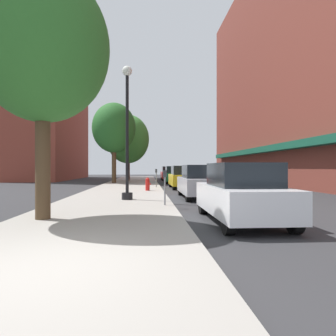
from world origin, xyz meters
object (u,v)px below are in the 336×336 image
Objects in this scene: fire_hydrant at (148,184)px; tree_far at (43,47)px; tree_mid at (128,139)px; car_red at (169,174)px; car_yellow at (183,177)px; car_silver at (200,182)px; lamppost at (127,130)px; tree_near at (114,128)px; parking_meter_near at (165,183)px; car_green at (174,175)px; parking_meter_far at (156,176)px; car_white at (241,193)px.

fire_hydrant is 0.12× the size of tree_far.
tree_mid reaches higher than car_red.
car_silver is at bearing -89.20° from car_yellow.
lamppost is 5.66m from tree_far.
tree_near is 9.28m from car_yellow.
parking_meter_near is at bearing -120.15° from car_silver.
tree_near is 14.94m from car_silver.
lamppost is 0.86× the size of tree_far.
tree_mid is 7.00m from car_green.
parking_meter_far is 8.37m from tree_near.
fire_hydrant is 11.01m from car_green.
fire_hydrant is at bearing 103.48° from car_white.
car_silver is at bearing 61.89° from parking_meter_near.
fire_hydrant is at bearing 122.57° from car_silver.
car_green is at bearing -91.22° from car_red.
car_white reaches higher than fire_hydrant.
parking_meter_near is at bearing -82.95° from tree_mid.
car_yellow is at bearing 87.96° from car_silver.
parking_meter_far is at bearing 103.75° from car_silver.
lamppost is at bearing -99.83° from car_red.
fire_hydrant is at bearing -126.16° from car_yellow.
tree_far reaches higher than lamppost.
car_white is (1.95, -3.17, -0.14)m from parking_meter_near.
fire_hydrant is 0.18× the size of car_white.
tree_near is 1.70× the size of car_yellow.
car_yellow is (2.58, 3.42, 0.29)m from fire_hydrant.
parking_meter_near is at bearing -95.10° from car_green.
car_yellow is (5.61, -6.00, -4.32)m from tree_near.
car_green is (3.49, 15.97, -2.39)m from lamppost.
car_yellow is 14.38m from car_red.
tree_near is at bearing 111.04° from car_silver.
car_white reaches higher than parking_meter_near.
lamppost is 4.51m from car_silver.
car_green is (2.58, 10.70, 0.29)m from fire_hydrant.
car_red is (2.58, 17.81, 0.29)m from fire_hydrant.
tree_mid is 12.46m from car_yellow.
parking_meter_far is at bearing -103.44° from car_green.
car_yellow is (5.48, 13.74, -4.03)m from tree_far.
car_white is 13.97m from car_yellow.
tree_near is (-3.66, 6.26, 4.18)m from parking_meter_far.
lamppost reaches higher than parking_meter_far.
parking_meter_near is at bearing -95.65° from car_red.
tree_mid is (-2.69, 11.20, 3.63)m from parking_meter_far.
car_silver is 1.00× the size of car_red.
car_white is (5.48, -0.24, -4.03)m from tree_far.
parking_meter_far is at bearing -98.80° from car_red.
parking_meter_far reaches higher than fire_hydrant.
car_yellow is at bearing 53.04° from fire_hydrant.
tree_far reaches higher than fire_hydrant.
tree_near reaches higher than car_yellow.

